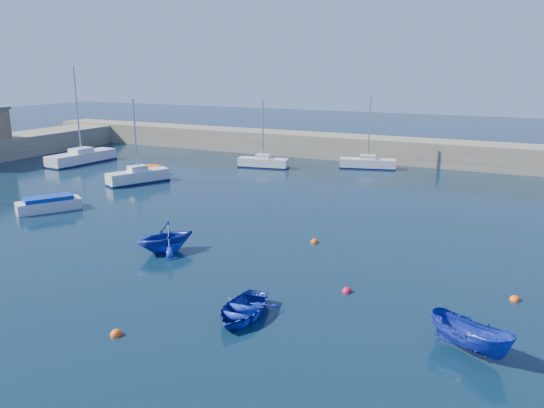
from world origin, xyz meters
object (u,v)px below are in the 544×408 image
at_px(sailboat_4, 82,157).
at_px(dinghy_right, 470,336).
at_px(motorboat_1, 49,204).
at_px(dinghy_center, 242,309).
at_px(sailboat_3, 138,176).
at_px(sailboat_5, 263,162).
at_px(motorboat_2, 145,173).
at_px(sailboat_6, 368,163).
at_px(dinghy_left, 165,237).

distance_m(sailboat_4, dinghy_right, 49.27).
xyz_separation_m(motorboat_1, dinghy_center, (21.39, -8.95, -0.14)).
bearing_deg(sailboat_3, sailboat_5, 84.47).
height_order(motorboat_2, dinghy_center, motorboat_2).
bearing_deg(sailboat_6, dinghy_left, 159.54).
xyz_separation_m(sailboat_4, sailboat_6, (29.43, 10.82, -0.10)).
bearing_deg(sailboat_5, sailboat_4, 99.17).
bearing_deg(dinghy_right, sailboat_5, 65.06).
bearing_deg(sailboat_3, motorboat_1, -63.39).
bearing_deg(dinghy_right, sailboat_6, 48.42).
bearing_deg(motorboat_1, sailboat_6, 89.08).
distance_m(sailboat_5, motorboat_2, 12.49).
height_order(sailboat_3, sailboat_4, sailboat_4).
distance_m(dinghy_center, dinghy_left, 9.65).
distance_m(motorboat_1, dinghy_center, 23.19).
xyz_separation_m(sailboat_3, motorboat_1, (0.33, -10.58, -0.13)).
bearing_deg(sailboat_4, sailboat_6, 24.61).
bearing_deg(sailboat_3, sailboat_6, 68.33).
bearing_deg(sailboat_3, sailboat_4, -178.82).
height_order(sailboat_4, dinghy_right, sailboat_4).
height_order(sailboat_3, motorboat_1, sailboat_3).
bearing_deg(sailboat_5, dinghy_center, -164.18).
bearing_deg(dinghy_right, dinghy_center, 124.21).
bearing_deg(motorboat_1, dinghy_right, 16.85).
xyz_separation_m(sailboat_3, motorboat_2, (-1.04, 2.27, -0.18)).
xyz_separation_m(sailboat_3, sailboat_6, (17.09, 16.22, -0.07)).
distance_m(sailboat_3, motorboat_1, 10.58).
bearing_deg(dinghy_left, dinghy_right, 16.34).
xyz_separation_m(sailboat_4, dinghy_center, (34.06, -24.93, -0.30)).
height_order(sailboat_5, dinghy_right, sailboat_5).
bearing_deg(sailboat_3, dinghy_right, -5.91).
xyz_separation_m(sailboat_6, dinghy_center, (4.63, -35.74, -0.19)).
xyz_separation_m(sailboat_4, sailboat_5, (19.30, 6.47, -0.11)).
distance_m(sailboat_5, dinghy_right, 38.50).
height_order(sailboat_3, motorboat_2, sailboat_3).
bearing_deg(sailboat_4, sailboat_5, 22.97).
height_order(sailboat_4, dinghy_left, sailboat_4).
distance_m(sailboat_6, motorboat_1, 31.61).
relative_size(sailboat_3, dinghy_left, 2.19).
relative_size(sailboat_5, dinghy_left, 2.04).
bearing_deg(motorboat_2, sailboat_3, -70.23).
relative_size(sailboat_4, dinghy_left, 3.01).
height_order(sailboat_5, motorboat_2, sailboat_5).
relative_size(motorboat_2, dinghy_left, 1.40).
height_order(sailboat_4, motorboat_2, sailboat_4).
relative_size(sailboat_5, dinghy_right, 2.07).
bearing_deg(sailboat_5, dinghy_left, -174.87).
bearing_deg(dinghy_left, sailboat_6, 113.54).
bearing_deg(sailboat_4, motorboat_1, -47.15).
xyz_separation_m(motorboat_1, dinghy_left, (13.36, -3.61, 0.41)).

